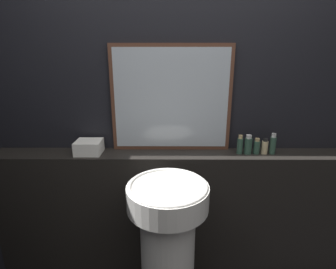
# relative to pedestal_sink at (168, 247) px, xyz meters

# --- Properties ---
(wall_back) EXTENTS (8.00, 0.06, 2.50)m
(wall_back) POSITION_rel_pedestal_sink_xyz_m (0.10, 0.57, 0.71)
(wall_back) COLOR black
(wall_back) RESTS_ON ground_plane
(vanity_counter) EXTENTS (2.68, 0.22, 0.97)m
(vanity_counter) POSITION_rel_pedestal_sink_xyz_m (0.10, 0.43, -0.06)
(vanity_counter) COLOR black
(vanity_counter) RESTS_ON ground_plane
(pedestal_sink) EXTENTS (0.45, 0.45, 0.96)m
(pedestal_sink) POSITION_rel_pedestal_sink_xyz_m (0.00, 0.00, 0.00)
(pedestal_sink) COLOR white
(pedestal_sink) RESTS_ON ground_plane
(mirror) EXTENTS (0.83, 0.03, 0.73)m
(mirror) POSITION_rel_pedestal_sink_xyz_m (0.02, 0.52, 0.79)
(mirror) COLOR #563323
(mirror) RESTS_ON vanity_counter
(towel_stack) EXTENTS (0.18, 0.16, 0.09)m
(towel_stack) POSITION_rel_pedestal_sink_xyz_m (-0.55, 0.43, 0.47)
(towel_stack) COLOR white
(towel_stack) RESTS_ON vanity_counter
(shampoo_bottle) EXTENTS (0.04, 0.04, 0.13)m
(shampoo_bottle) POSITION_rel_pedestal_sink_xyz_m (0.50, 0.43, 0.49)
(shampoo_bottle) COLOR #2D4C3D
(shampoo_bottle) RESTS_ON vanity_counter
(conditioner_bottle) EXTENTS (0.05, 0.05, 0.14)m
(conditioner_bottle) POSITION_rel_pedestal_sink_xyz_m (0.55, 0.43, 0.49)
(conditioner_bottle) COLOR #2D4C3D
(conditioner_bottle) RESTS_ON vanity_counter
(lotion_bottle) EXTENTS (0.04, 0.04, 0.11)m
(lotion_bottle) POSITION_rel_pedestal_sink_xyz_m (0.61, 0.43, 0.48)
(lotion_bottle) COLOR #2D4C3D
(lotion_bottle) RESTS_ON vanity_counter
(body_wash_bottle) EXTENTS (0.04, 0.04, 0.11)m
(body_wash_bottle) POSITION_rel_pedestal_sink_xyz_m (0.67, 0.43, 0.48)
(body_wash_bottle) COLOR #C6B284
(body_wash_bottle) RESTS_ON vanity_counter
(hand_soap_bottle) EXTENTS (0.04, 0.04, 0.15)m
(hand_soap_bottle) POSITION_rel_pedestal_sink_xyz_m (0.72, 0.43, 0.49)
(hand_soap_bottle) COLOR #2D4C3D
(hand_soap_bottle) RESTS_ON vanity_counter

